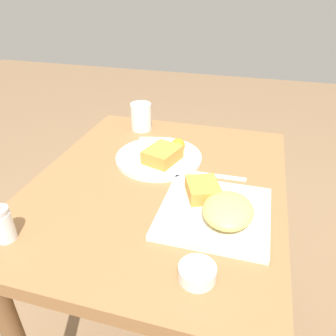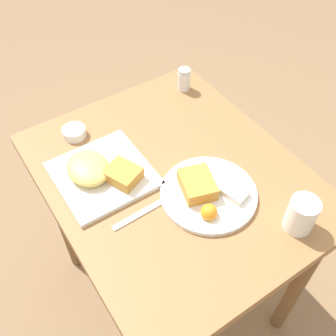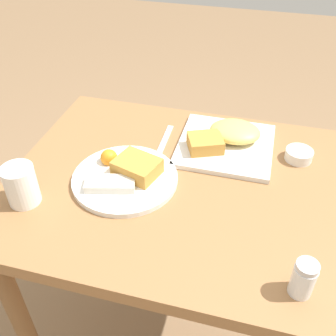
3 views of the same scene
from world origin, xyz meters
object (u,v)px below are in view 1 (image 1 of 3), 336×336
sauce_ramekin (197,272)px  salt_shaker (3,226)px  plate_oval_far (160,155)px  butter_knife (214,176)px  coffee_mug (141,117)px  plate_square_near (218,208)px

sauce_ramekin → salt_shaker: size_ratio=0.89×
plate_oval_far → butter_knife: plate_oval_far is taller
butter_knife → coffee_mug: size_ratio=1.83×
salt_shaker → coffee_mug: 0.63m
plate_square_near → sauce_ramekin: 0.20m
plate_square_near → salt_shaker: 0.47m
salt_shaker → plate_oval_far: bearing=-27.5°
sauce_ramekin → salt_shaker: 0.42m
salt_shaker → butter_knife: salt_shaker is taller
salt_shaker → butter_knife: (0.37, -0.39, -0.03)m
plate_square_near → sauce_ramekin: size_ratio=3.56×
salt_shaker → butter_knife: bearing=-46.7°
plate_oval_far → butter_knife: bearing=-105.5°
plate_oval_far → salt_shaker: salt_shaker is taller
plate_square_near → butter_knife: 0.18m
sauce_ramekin → plate_square_near: bearing=-2.9°
plate_square_near → plate_oval_far: bearing=43.6°
butter_knife → plate_square_near: bearing=99.7°
plate_oval_far → sauce_ramekin: (-0.41, -0.20, -0.00)m
sauce_ramekin → coffee_mug: bearing=28.2°
salt_shaker → coffee_mug: (0.62, -0.09, 0.01)m
sauce_ramekin → butter_knife: sauce_ramekin is taller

